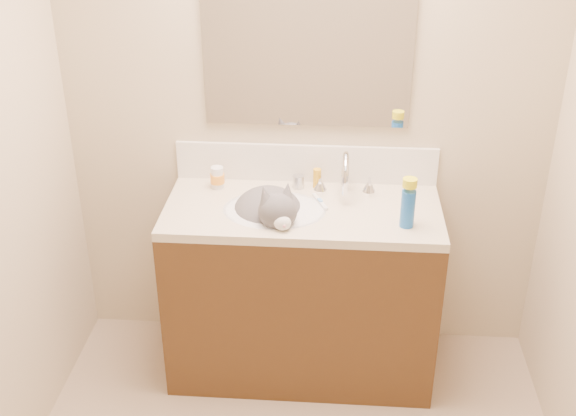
% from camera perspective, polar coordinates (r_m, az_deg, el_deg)
% --- Properties ---
extents(room_shell, '(2.24, 2.54, 2.52)m').
position_cam_1_polar(room_shell, '(1.98, -0.25, 3.00)').
color(room_shell, '#BDAC8C').
rests_on(room_shell, ground).
extents(vanity_cabinet, '(1.20, 0.55, 0.82)m').
position_cam_1_polar(vanity_cabinet, '(3.36, 1.09, -6.74)').
color(vanity_cabinet, '#442913').
rests_on(vanity_cabinet, ground).
extents(counter_slab, '(1.20, 0.55, 0.04)m').
position_cam_1_polar(counter_slab, '(3.14, 1.16, -0.26)').
color(counter_slab, beige).
rests_on(counter_slab, vanity_cabinet).
extents(basin, '(0.45, 0.36, 0.14)m').
position_cam_1_polar(basin, '(3.14, -1.06, -1.24)').
color(basin, white).
rests_on(basin, vanity_cabinet).
extents(faucet, '(0.28, 0.20, 0.21)m').
position_cam_1_polar(faucet, '(3.21, 4.53, 2.45)').
color(faucet, silver).
rests_on(faucet, counter_slab).
extents(cat, '(0.43, 0.47, 0.33)m').
position_cam_1_polar(cat, '(3.12, -1.43, -0.47)').
color(cat, '#4D4A4D').
rests_on(cat, basin).
extents(backsplash, '(1.20, 0.02, 0.18)m').
position_cam_1_polar(backsplash, '(3.32, 1.44, 3.55)').
color(backsplash, silver).
rests_on(backsplash, counter_slab).
extents(mirror, '(0.90, 0.02, 0.80)m').
position_cam_1_polar(mirror, '(3.13, 1.57, 13.45)').
color(mirror, white).
rests_on(mirror, room_shell).
extents(pill_bottle, '(0.07, 0.07, 0.10)m').
position_cam_1_polar(pill_bottle, '(3.29, -5.60, 2.42)').
color(pill_bottle, silver).
rests_on(pill_bottle, counter_slab).
extents(pill_label, '(0.09, 0.09, 0.04)m').
position_cam_1_polar(pill_label, '(3.29, -5.60, 2.35)').
color(pill_label, orange).
rests_on(pill_label, pill_bottle).
extents(silver_jar, '(0.07, 0.07, 0.06)m').
position_cam_1_polar(silver_jar, '(3.28, 0.83, 2.10)').
color(silver_jar, '#B7B7BC').
rests_on(silver_jar, counter_slab).
extents(amber_bottle, '(0.05, 0.05, 0.09)m').
position_cam_1_polar(amber_bottle, '(3.28, 2.31, 2.36)').
color(amber_bottle, gold).
rests_on(amber_bottle, counter_slab).
extents(toothbrush, '(0.08, 0.15, 0.01)m').
position_cam_1_polar(toothbrush, '(3.16, 2.54, 0.50)').
color(toothbrush, silver).
rests_on(toothbrush, counter_slab).
extents(toothbrush_head, '(0.03, 0.03, 0.02)m').
position_cam_1_polar(toothbrush_head, '(3.16, 2.54, 0.55)').
color(toothbrush_head, '#6EA9EA').
rests_on(toothbrush_head, counter_slab).
extents(spray_can, '(0.07, 0.07, 0.16)m').
position_cam_1_polar(spray_can, '(2.98, 9.44, -0.05)').
color(spray_can, '#1856AD').
rests_on(spray_can, counter_slab).
extents(spray_cap, '(0.07, 0.07, 0.04)m').
position_cam_1_polar(spray_cap, '(2.93, 9.61, 1.98)').
color(spray_cap, yellow).
rests_on(spray_cap, spray_can).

